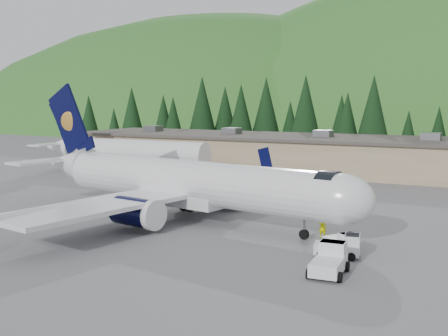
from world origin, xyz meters
The scene contains 9 objects.
ground centered at (0.00, 0.00, 0.00)m, with size 600.00×600.00×0.00m, color #5C5C60.
airliner centered at (-1.06, 0.19, 3.26)m, with size 36.80×34.71×12.23m.
second_airliner centered at (-24.92, 22.00, 3.32)m, with size 27.50×11.00×10.05m.
baggage_tug_a centered at (14.76, -5.41, 0.72)m, with size 3.24×2.29×1.60m.
baggage_tug_b centered at (14.34, -3.65, 0.61)m, with size 2.81×2.55×1.36m.
baggage_tug_c centered at (15.10, -9.29, 0.82)m, with size 2.29×3.54×1.83m.
terminal_building centered at (-5.01, 38.00, 2.62)m, with size 71.00×17.00×6.10m.
ramp_worker centered at (12.02, -0.81, 0.85)m, with size 0.62×0.40×1.69m, color #F5FF00.
tree_line centered at (-4.40, 61.61, 7.60)m, with size 112.26×18.44×14.22m.
Camera 1 is at (24.54, -41.90, 10.64)m, focal length 45.00 mm.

